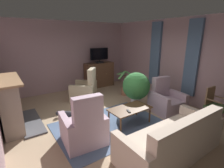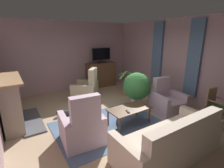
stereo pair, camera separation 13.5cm
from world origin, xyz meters
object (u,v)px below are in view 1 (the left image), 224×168
object	(u,v)px
television	(99,55)
armchair_beside_cabinet	(85,90)
armchair_facing_sofa	(84,128)
armchair_angled_to_table	(166,101)
potted_plant_tall_palm_by_window	(125,88)
tv_cabinet	(99,75)
side_chair_beside_plant	(215,104)
fireplace	(11,105)
cat	(65,114)
coffee_table	(130,110)
tv_remote	(129,111)
potted_plant_on_hearth_side	(136,87)
sofa_floral	(173,141)

from	to	relation	value
television	armchair_beside_cabinet	distance (m)	1.97
television	armchair_facing_sofa	world-z (taller)	television
armchair_angled_to_table	potted_plant_tall_palm_by_window	world-z (taller)	armchair_angled_to_table
tv_cabinet	side_chair_beside_plant	world-z (taller)	tv_cabinet
fireplace	armchair_beside_cabinet	bearing A→B (deg)	16.89
fireplace	armchair_facing_sofa	size ratio (longest dim) A/B	1.38
television	cat	world-z (taller)	television
armchair_beside_cabinet	tv_cabinet	bearing A→B (deg)	42.24
coffee_table	armchair_facing_sofa	world-z (taller)	armchair_facing_sofa
armchair_angled_to_table	cat	bearing A→B (deg)	153.13
tv_remote	potted_plant_on_hearth_side	size ratio (longest dim) A/B	0.14
fireplace	armchair_beside_cabinet	distance (m)	2.48
potted_plant_on_hearth_side	cat	xyz separation A→B (m)	(-2.06, 0.69, -0.62)
sofa_floral	side_chair_beside_plant	distance (m)	2.04
fireplace	armchair_facing_sofa	world-z (taller)	fireplace
sofa_floral	armchair_angled_to_table	world-z (taller)	armchair_angled_to_table
armchair_facing_sofa	cat	size ratio (longest dim) A/B	1.98
tv_cabinet	coffee_table	world-z (taller)	tv_cabinet
sofa_floral	potted_plant_tall_palm_by_window	bearing A→B (deg)	66.46
coffee_table	armchair_beside_cabinet	world-z (taller)	armchair_beside_cabinet
armchair_angled_to_table	side_chair_beside_plant	bearing A→B (deg)	-66.39
armchair_angled_to_table	cat	world-z (taller)	armchair_angled_to_table
coffee_table	potted_plant_tall_palm_by_window	size ratio (longest dim) A/B	1.14
sofa_floral	cat	bearing A→B (deg)	113.27
television	armchair_angled_to_table	xyz separation A→B (m)	(0.35, -3.39, -1.12)
potted_plant_on_hearth_side	potted_plant_tall_palm_by_window	xyz separation A→B (m)	(0.51, 1.20, -0.45)
potted_plant_tall_palm_by_window	side_chair_beside_plant	bearing A→B (deg)	-78.44
television	potted_plant_tall_palm_by_window	xyz separation A→B (m)	(0.23, -1.52, -1.17)
television	tv_remote	world-z (taller)	television
television	cat	bearing A→B (deg)	-139.11
armchair_beside_cabinet	cat	size ratio (longest dim) A/B	2.00
fireplace	sofa_floral	world-z (taller)	fireplace
fireplace	side_chair_beside_plant	xyz separation A→B (m)	(4.45, -2.75, -0.09)
television	potted_plant_tall_palm_by_window	bearing A→B (deg)	-81.33
potted_plant_tall_palm_by_window	armchair_beside_cabinet	bearing A→B (deg)	162.97
potted_plant_tall_palm_by_window	armchair_angled_to_table	bearing A→B (deg)	-86.47
television	fireplace	bearing A→B (deg)	-153.57
armchair_facing_sofa	potted_plant_on_hearth_side	size ratio (longest dim) A/B	0.99
tv_cabinet	armchair_angled_to_table	xyz separation A→B (m)	(0.35, -3.44, -0.20)
fireplace	tv_remote	world-z (taller)	fireplace
armchair_beside_cabinet	potted_plant_tall_palm_by_window	bearing A→B (deg)	-17.03
sofa_floral	cat	world-z (taller)	sofa_floral
tv_cabinet	television	world-z (taller)	television
sofa_floral	armchair_beside_cabinet	distance (m)	3.68
coffee_table	potted_plant_tall_palm_by_window	world-z (taller)	potted_plant_tall_palm_by_window
tv_remote	side_chair_beside_plant	distance (m)	2.33
fireplace	armchair_angled_to_table	distance (m)	4.27
sofa_floral	cat	xyz separation A→B (m)	(-1.17, 2.72, -0.21)
fireplace	armchair_facing_sofa	distance (m)	2.05
fireplace	tv_remote	xyz separation A→B (m)	(2.36, -1.72, -0.13)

